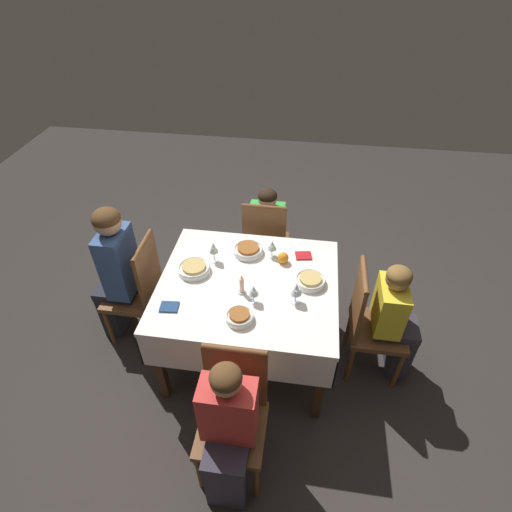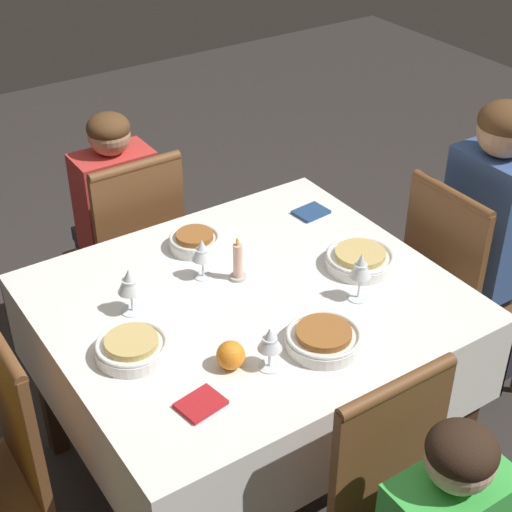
# 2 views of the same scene
# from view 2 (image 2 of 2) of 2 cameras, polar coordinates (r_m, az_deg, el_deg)

# --- Properties ---
(ground_plane) EXTENTS (8.00, 8.00, 0.00)m
(ground_plane) POSITION_cam_2_polar(r_m,az_deg,el_deg) (2.94, -0.46, -15.05)
(ground_plane) COLOR #332D2B
(dining_table) EXTENTS (1.22, 1.07, 0.77)m
(dining_table) POSITION_cam_2_polar(r_m,az_deg,el_deg) (2.48, -0.53, -4.82)
(dining_table) COLOR white
(dining_table) RESTS_ON ground_plane
(chair_east) EXTENTS (0.39, 0.39, 0.95)m
(chair_east) POSITION_cam_2_polar(r_m,az_deg,el_deg) (2.99, 14.41, -2.25)
(chair_east) COLOR brown
(chair_east) RESTS_ON ground_plane
(chair_north) EXTENTS (0.39, 0.39, 0.95)m
(chair_north) POSITION_cam_2_polar(r_m,az_deg,el_deg) (3.13, -8.98, 0.21)
(chair_north) COLOR brown
(chair_north) RESTS_ON ground_plane
(person_adult_denim) EXTENTS (0.34, 0.30, 1.21)m
(person_adult_denim) POSITION_cam_2_polar(r_m,az_deg,el_deg) (3.00, 16.87, 1.45)
(person_adult_denim) COLOR #282833
(person_adult_denim) RESTS_ON ground_plane
(person_child_red) EXTENTS (0.30, 0.33, 1.06)m
(person_child_red) POSITION_cam_2_polar(r_m,az_deg,el_deg) (3.22, -10.34, 2.59)
(person_child_red) COLOR #383342
(person_child_red) RESTS_ON ground_plane
(bowl_east) EXTENTS (0.23, 0.23, 0.06)m
(bowl_east) POSITION_cam_2_polar(r_m,az_deg,el_deg) (2.57, 7.56, -0.20)
(bowl_east) COLOR white
(bowl_east) RESTS_ON dining_table
(wine_glass_east) EXTENTS (0.07, 0.07, 0.16)m
(wine_glass_east) POSITION_cam_2_polar(r_m,az_deg,el_deg) (2.37, 7.63, -0.82)
(wine_glass_east) COLOR white
(wine_glass_east) RESTS_ON dining_table
(bowl_west) EXTENTS (0.21, 0.21, 0.06)m
(bowl_west) POSITION_cam_2_polar(r_m,az_deg,el_deg) (2.22, -9.01, -6.56)
(bowl_west) COLOR white
(bowl_west) RESTS_ON dining_table
(wine_glass_west) EXTENTS (0.08, 0.08, 0.15)m
(wine_glass_west) POSITION_cam_2_polar(r_m,az_deg,el_deg) (2.33, -9.17, -1.88)
(wine_glass_west) COLOR white
(wine_glass_west) RESTS_ON dining_table
(bowl_north) EXTENTS (0.17, 0.17, 0.06)m
(bowl_north) POSITION_cam_2_polar(r_m,az_deg,el_deg) (2.64, -4.40, 1.15)
(bowl_north) COLOR white
(bowl_north) RESTS_ON dining_table
(wine_glass_north) EXTENTS (0.07, 0.07, 0.14)m
(wine_glass_north) POSITION_cam_2_polar(r_m,az_deg,el_deg) (2.46, -3.95, 0.35)
(wine_glass_north) COLOR white
(wine_glass_north) RESTS_ON dining_table
(bowl_south) EXTENTS (0.22, 0.22, 0.06)m
(bowl_south) POSITION_cam_2_polar(r_m,az_deg,el_deg) (2.23, 4.93, -5.97)
(bowl_south) COLOR white
(bowl_south) RESTS_ON dining_table
(wine_glass_south) EXTENTS (0.07, 0.07, 0.13)m
(wine_glass_south) POSITION_cam_2_polar(r_m,az_deg,el_deg) (2.11, 1.02, -6.15)
(wine_glass_south) COLOR white
(wine_glass_south) RESTS_ON dining_table
(candle_centerpiece) EXTENTS (0.05, 0.05, 0.15)m
(candle_centerpiece) POSITION_cam_2_polar(r_m,az_deg,el_deg) (2.47, -1.33, -0.55)
(candle_centerpiece) COLOR beige
(candle_centerpiece) RESTS_ON dining_table
(orange_fruit) EXTENTS (0.08, 0.08, 0.08)m
(orange_fruit) POSITION_cam_2_polar(r_m,az_deg,el_deg) (2.14, -1.85, -7.23)
(orange_fruit) COLOR orange
(orange_fruit) RESTS_ON dining_table
(napkin_red_folded) EXTENTS (0.13, 0.11, 0.01)m
(napkin_red_folded) POSITION_cam_2_polar(r_m,az_deg,el_deg) (2.06, -4.04, -10.68)
(napkin_red_folded) COLOR red
(napkin_red_folded) RESTS_ON dining_table
(napkin_spare_side) EXTENTS (0.12, 0.10, 0.01)m
(napkin_spare_side) POSITION_cam_2_polar(r_m,az_deg,el_deg) (2.85, 4.02, 3.20)
(napkin_spare_side) COLOR navy
(napkin_spare_side) RESTS_ON dining_table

